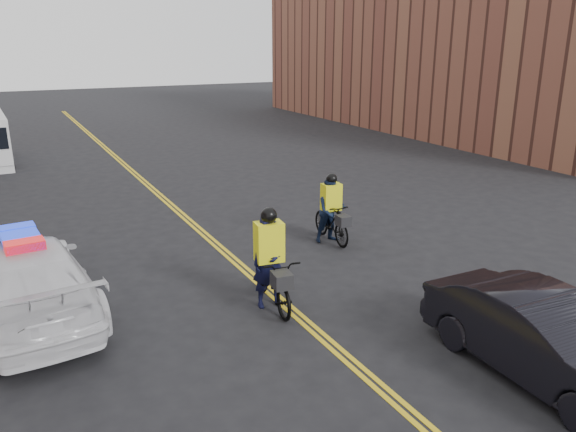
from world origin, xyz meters
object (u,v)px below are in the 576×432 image
(dark_sedan, at_px, (544,339))
(cyclist_far, at_px, (331,215))
(cyclist_near, at_px, (270,273))
(police_cruiser, at_px, (27,279))

(dark_sedan, relative_size, cyclist_far, 2.25)
(cyclist_near, bearing_deg, police_cruiser, 164.94)
(police_cruiser, relative_size, dark_sedan, 1.31)
(police_cruiser, xyz_separation_m, dark_sedan, (7.32, -6.30, -0.09))
(dark_sedan, xyz_separation_m, cyclist_far, (0.40, 7.24, 0.04))
(police_cruiser, height_order, cyclist_far, cyclist_far)
(cyclist_far, bearing_deg, dark_sedan, -89.89)
(police_cruiser, relative_size, cyclist_far, 2.94)
(dark_sedan, height_order, cyclist_near, cyclist_near)
(police_cruiser, bearing_deg, cyclist_near, 152.88)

